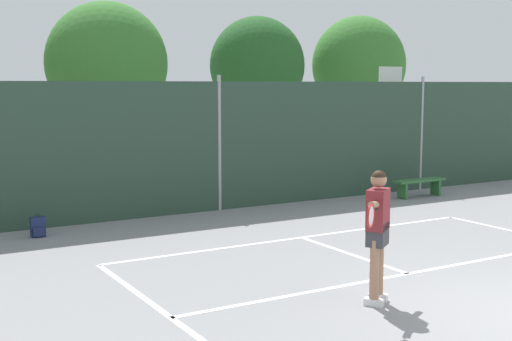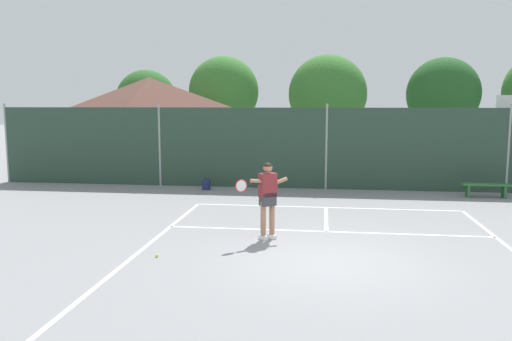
# 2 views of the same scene
# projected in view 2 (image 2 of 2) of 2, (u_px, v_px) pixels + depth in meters

# --- Properties ---
(ground_plane) EXTENTS (120.00, 120.00, 0.00)m
(ground_plane) POSITION_uv_depth(u_px,v_px,m) (327.00, 262.00, 10.51)
(ground_plane) COLOR gray
(court_markings) EXTENTS (8.30, 11.10, 0.01)m
(court_markings) POSITION_uv_depth(u_px,v_px,m) (327.00, 252.00, 11.14)
(court_markings) COLOR white
(court_markings) RESTS_ON ground
(chainlink_fence) EXTENTS (26.09, 0.09, 3.22)m
(chainlink_fence) POSITION_uv_depth(u_px,v_px,m) (326.00, 149.00, 19.15)
(chainlink_fence) COLOR #284233
(chainlink_fence) RESTS_ON ground
(basketball_hoop) EXTENTS (0.90, 0.67, 3.55)m
(basketball_hoop) POSITION_uv_depth(u_px,v_px,m) (506.00, 127.00, 20.13)
(basketball_hoop) COLOR yellow
(basketball_hoop) RESTS_ON ground
(clubhouse_building) EXTENTS (6.43, 4.64, 4.44)m
(clubhouse_building) POSITION_uv_depth(u_px,v_px,m) (150.00, 123.00, 24.06)
(clubhouse_building) COLOR beige
(clubhouse_building) RESTS_ON ground
(treeline_backdrop) EXTENTS (24.64, 3.74, 5.83)m
(treeline_backdrop) POSITION_uv_depth(u_px,v_px,m) (349.00, 94.00, 26.91)
(treeline_backdrop) COLOR brown
(treeline_backdrop) RESTS_ON ground
(tennis_player) EXTENTS (1.15, 0.96, 1.85)m
(tennis_player) POSITION_uv_depth(u_px,v_px,m) (267.00, 194.00, 12.10)
(tennis_player) COLOR silver
(tennis_player) RESTS_ON ground
(tennis_ball) EXTENTS (0.07, 0.07, 0.07)m
(tennis_ball) POSITION_uv_depth(u_px,v_px,m) (157.00, 256.00, 10.80)
(tennis_ball) COLOR #CCE033
(tennis_ball) RESTS_ON ground
(backpack_navy) EXTENTS (0.29, 0.26, 0.46)m
(backpack_navy) POSITION_uv_depth(u_px,v_px,m) (206.00, 185.00, 19.13)
(backpack_navy) COLOR navy
(backpack_navy) RESTS_ON ground
(courtside_bench) EXTENTS (1.60, 0.36, 0.48)m
(courtside_bench) POSITION_uv_depth(u_px,v_px,m) (486.00, 187.00, 17.56)
(courtside_bench) COLOR #336B38
(courtside_bench) RESTS_ON ground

